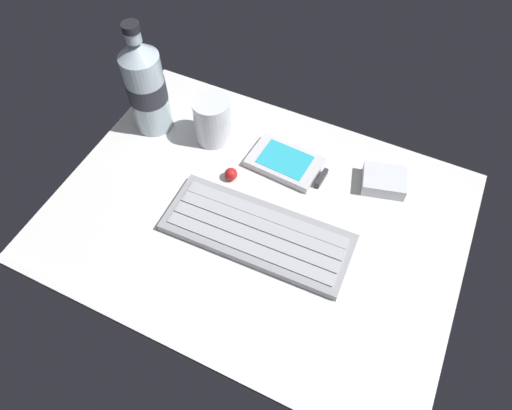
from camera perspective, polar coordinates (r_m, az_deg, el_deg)
name	(u,v)px	position (r cm, az deg, el deg)	size (l,w,h in cm)	color
ground_plane	(255,220)	(73.07, -0.08, -1.89)	(64.00, 48.00, 2.80)	silver
keyboard	(258,232)	(69.76, 0.20, -3.47)	(29.27, 11.74, 1.70)	#93969B
handheld_device	(288,164)	(77.92, 4.07, 5.22)	(13.19, 8.48, 1.50)	silver
juice_cup	(213,122)	(80.23, -5.48, 10.38)	(6.40, 6.40, 8.50)	silver
water_bottle	(146,86)	(80.85, -13.67, 14.29)	(6.73, 6.73, 20.80)	silver
charger_block	(384,181)	(77.72, 15.75, 2.92)	(7.00, 5.60, 2.40)	silver
trackball_mouse	(231,174)	(75.93, -3.17, 3.89)	(2.20, 2.20, 2.20)	red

